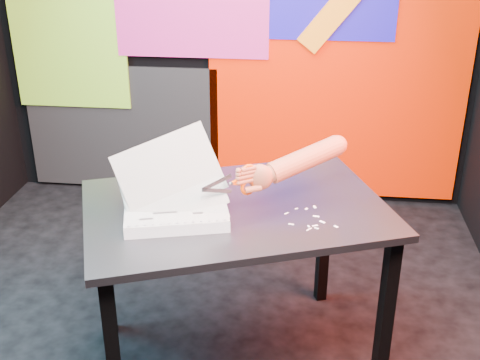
# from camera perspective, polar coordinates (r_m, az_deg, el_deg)

# --- Properties ---
(room) EXTENTS (3.01, 3.01, 2.71)m
(room) POSITION_cam_1_polar(r_m,az_deg,el_deg) (2.32, -5.54, 12.93)
(room) COLOR black
(room) RESTS_ON ground
(backdrop) EXTENTS (2.88, 0.05, 2.08)m
(backdrop) POSITION_cam_1_polar(r_m,az_deg,el_deg) (3.81, 0.22, 11.57)
(backdrop) COLOR red
(backdrop) RESTS_ON ground
(work_table) EXTENTS (1.35, 1.13, 0.75)m
(work_table) POSITION_cam_1_polar(r_m,az_deg,el_deg) (2.39, -0.42, -4.46)
(work_table) COLOR black
(work_table) RESTS_ON ground
(printout_stack) EXTENTS (0.47, 0.36, 0.35)m
(printout_stack) POSITION_cam_1_polar(r_m,az_deg,el_deg) (2.25, -6.14, -2.85)
(printout_stack) COLOR white
(printout_stack) RESTS_ON work_table
(scissors) EXTENTS (0.19, 0.13, 0.13)m
(scissors) POSITION_cam_1_polar(r_m,az_deg,el_deg) (2.23, 0.43, -0.04)
(scissors) COLOR silver
(scissors) RESTS_ON printout_stack
(hand_forearm) EXTENTS (0.41, 0.29, 0.16)m
(hand_forearm) POSITION_cam_1_polar(r_m,az_deg,el_deg) (2.33, 5.50, 1.73)
(hand_forearm) COLOR brown
(hand_forearm) RESTS_ON work_table
(paper_clippings) EXTENTS (0.20, 0.20, 0.00)m
(paper_clippings) POSITION_cam_1_polar(r_m,az_deg,el_deg) (2.26, 6.86, -3.72)
(paper_clippings) COLOR white
(paper_clippings) RESTS_ON work_table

